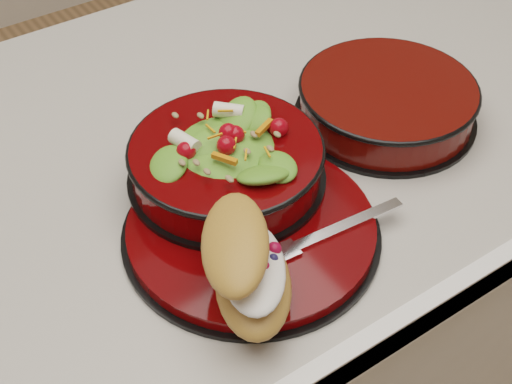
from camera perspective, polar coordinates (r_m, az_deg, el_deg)
island_counter at (r=1.27m, az=-2.08°, el=-10.83°), size 1.24×0.74×0.90m
dinner_plate at (r=0.80m, az=-0.30°, el=-2.94°), size 0.29×0.29×0.02m
salad_bowl at (r=0.82m, az=-2.42°, el=2.93°), size 0.23×0.23×0.10m
croissant at (r=0.69m, az=-0.52°, el=-5.87°), size 0.13×0.17×0.08m
fork at (r=0.78m, az=5.76°, el=-3.27°), size 0.18×0.03×0.00m
extra_bowl at (r=0.96m, az=10.44°, el=7.22°), size 0.24×0.24×0.05m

